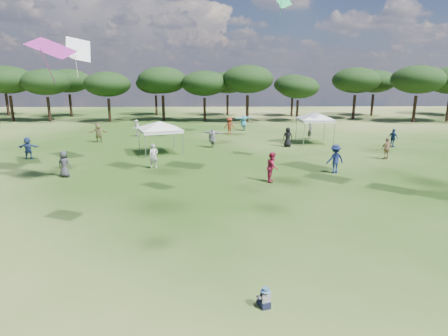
{
  "coord_description": "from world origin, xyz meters",
  "views": [
    {
      "loc": [
        -1.17,
        -7.18,
        6.08
      ],
      "look_at": [
        -0.85,
        6.0,
        2.84
      ],
      "focal_mm": 30.0,
      "sensor_mm": 36.0,
      "label": 1
    }
  ],
  "objects": [
    {
      "name": "festival_crowd",
      "position": [
        -1.28,
        25.6,
        0.88
      ],
      "size": [
        30.9,
        22.74,
        1.87
      ],
      "color": "#A07657",
      "rests_on": "ground"
    },
    {
      "name": "tent_left",
      "position": [
        -5.57,
        22.65,
        2.48
      ],
      "size": [
        5.92,
        5.92,
        2.9
      ],
      "rotation": [
        0.0,
        0.0,
        0.35
      ],
      "color": "gray",
      "rests_on": "ground"
    },
    {
      "name": "toddler",
      "position": [
        0.15,
        1.73,
        0.26
      ],
      "size": [
        0.44,
        0.47,
        0.59
      ],
      "rotation": [
        0.0,
        0.0,
        0.29
      ],
      "color": "black",
      "rests_on": "ground"
    },
    {
      "name": "tree_line",
      "position": [
        2.39,
        47.41,
        5.42
      ],
      "size": [
        108.78,
        17.63,
        7.77
      ],
      "color": "black",
      "rests_on": "ground"
    },
    {
      "name": "tent_right",
      "position": [
        8.05,
        27.0,
        2.76
      ],
      "size": [
        5.91,
        5.91,
        3.18
      ],
      "rotation": [
        0.0,
        0.0,
        0.04
      ],
      "color": "gray",
      "rests_on": "ground"
    }
  ]
}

